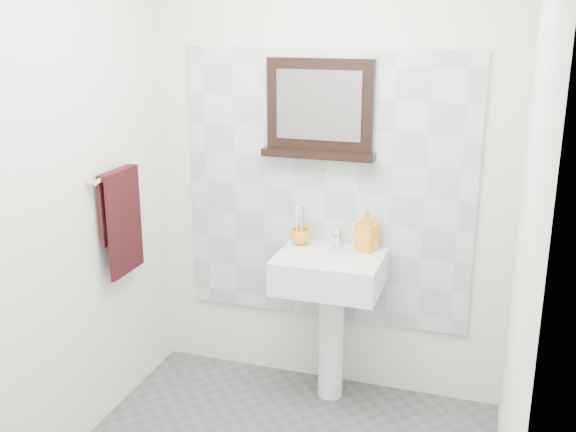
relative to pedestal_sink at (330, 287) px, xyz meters
The scene contains 12 objects.
back_wall 0.62m from the pedestal_sink, 110.82° to the left, with size 2.00×0.01×2.50m, color silver.
front_wall 2.06m from the pedestal_sink, 92.50° to the right, with size 2.00×0.01×2.50m, color silver.
left_wall 1.51m from the pedestal_sink, 141.20° to the right, with size 0.01×2.20×2.50m, color silver.
right_wall 1.39m from the pedestal_sink, 43.70° to the right, with size 0.01×2.20×2.50m, color silver.
splashback 0.53m from the pedestal_sink, 111.88° to the left, with size 1.60×0.02×1.50m, color silver.
pedestal_sink is the anchor object (origin of this frame).
toothbrush_cup 0.32m from the pedestal_sink, 151.09° to the left, with size 0.11×0.11×0.09m, color #FFA01E.
toothbrushes 0.38m from the pedestal_sink, 151.17° to the left, with size 0.05×0.04×0.21m.
soap_dispenser 0.36m from the pedestal_sink, 36.40° to the left, with size 0.10×0.10×0.22m, color orange.
framed_mirror 0.93m from the pedestal_sink, 123.10° to the left, with size 0.61×0.11×0.52m.
towel_bar 1.25m from the pedestal_sink, 161.64° to the right, with size 0.07×0.40×0.03m.
hand_towel 1.16m from the pedestal_sink, 161.52° to the right, with size 0.06×0.30×0.55m.
Camera 1 is at (0.91, -2.36, 2.07)m, focal length 42.00 mm.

